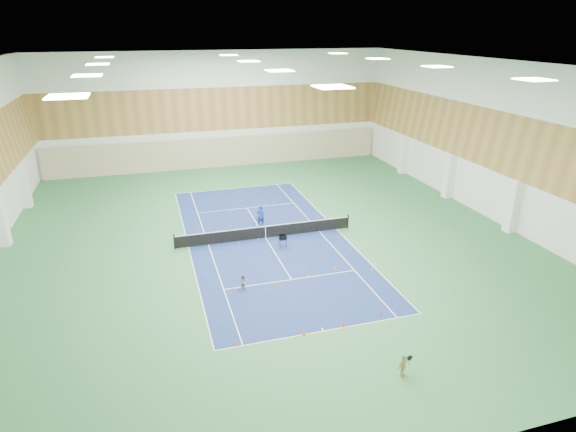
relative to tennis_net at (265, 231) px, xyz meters
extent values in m
plane|color=#2E6C3D|center=(0.00, 0.00, -0.55)|extent=(40.00, 40.00, 0.00)
cube|color=navy|center=(0.00, 0.00, -0.55)|extent=(10.97, 23.77, 0.01)
cube|color=#C6B793|center=(0.00, 19.75, 1.05)|extent=(35.40, 0.16, 3.20)
imported|color=navy|center=(0.19, 2.30, 0.30)|extent=(0.66, 0.46, 1.71)
imported|color=gray|center=(-2.97, -6.77, -0.03)|extent=(0.64, 0.60, 1.04)
imported|color=tan|center=(2.13, -15.96, -0.01)|extent=(0.68, 0.49, 1.08)
cone|color=#E73D0C|center=(-3.27, -6.85, -0.45)|extent=(0.18, 0.18, 0.19)
cone|color=#DF600B|center=(-1.08, -6.97, -0.44)|extent=(0.20, 0.20, 0.22)
cone|color=orange|center=(1.08, -6.26, -0.45)|extent=(0.19, 0.19, 0.20)
cone|color=#FF600D|center=(2.99, -5.94, -0.43)|extent=(0.22, 0.22, 0.24)
cone|color=#EB5A0C|center=(-4.40, -11.63, -0.45)|extent=(0.18, 0.18, 0.20)
cone|color=#DA5E0B|center=(-1.05, -11.86, -0.43)|extent=(0.21, 0.21, 0.23)
cone|color=#D6480B|center=(1.10, -11.78, -0.42)|extent=(0.23, 0.23, 0.25)
cone|color=#D5400B|center=(3.40, -11.30, -0.45)|extent=(0.17, 0.17, 0.19)
camera|label=1|loc=(-7.50, -30.77, 13.67)|focal=30.00mm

